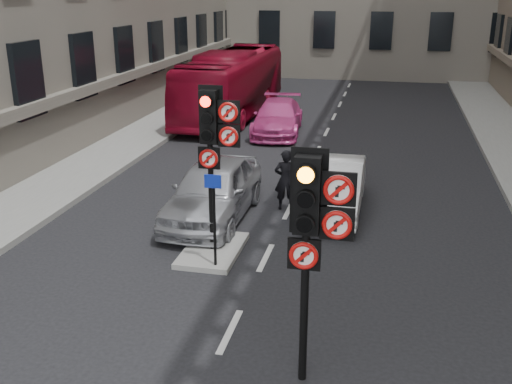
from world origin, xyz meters
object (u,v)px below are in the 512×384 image
at_px(car_white, 335,186).
at_px(car_silver, 213,190).
at_px(motorcycle, 332,208).
at_px(info_sign, 214,208).
at_px(signal_near, 313,221).
at_px(signal_far, 214,134).
at_px(bus_red, 232,84).
at_px(car_pink, 278,117).
at_px(motorcyclist, 286,180).

bearing_deg(car_white, car_silver, -156.54).
xyz_separation_m(motorcycle, info_sign, (-2.10, -2.94, 0.91)).
bearing_deg(signal_near, info_sign, 126.79).
height_order(signal_far, info_sign, signal_far).
xyz_separation_m(car_silver, motorcycle, (2.96, 0.12, -0.27)).
bearing_deg(bus_red, motorcycle, -64.30).
relative_size(car_pink, bus_red, 0.43).
height_order(car_white, motorcyclist, motorcyclist).
bearing_deg(car_white, info_sign, -116.92).
height_order(car_silver, car_white, car_silver).
height_order(car_pink, info_sign, info_sign).
relative_size(signal_far, car_white, 0.89).
bearing_deg(bus_red, car_pink, -47.57).
distance_m(car_silver, motorcyclist, 1.96).
relative_size(bus_red, motorcyclist, 6.40).
bearing_deg(motorcyclist, motorcycle, 132.37).
height_order(car_pink, motorcycle, car_pink).
bearing_deg(info_sign, motorcyclist, 78.21).
distance_m(bus_red, motorcycle, 13.44).
distance_m(car_silver, motorcycle, 2.98).
bearing_deg(motorcyclist, info_sign, 66.42).
distance_m(car_silver, car_pink, 9.35).
bearing_deg(car_pink, bus_red, 126.62).
bearing_deg(car_silver, car_white, 23.98).
bearing_deg(car_pink, motorcyclist, -83.16).
height_order(signal_near, car_white, signal_near).
bearing_deg(bus_red, info_sign, -76.01).
bearing_deg(car_white, motorcycle, -88.38).
height_order(car_white, car_pink, car_white).
height_order(signal_near, car_silver, signal_near).
bearing_deg(bus_red, signal_near, -71.30).
xyz_separation_m(car_pink, motorcycle, (3.09, -9.23, -0.16)).
distance_m(signal_far, info_sign, 1.55).
xyz_separation_m(signal_near, car_silver, (-3.25, 6.01, -1.82)).
relative_size(motorcyclist, info_sign, 0.82).
bearing_deg(car_pink, info_sign, -90.62).
distance_m(signal_far, car_white, 4.49).
distance_m(bus_red, motorcyclist, 12.05).
bearing_deg(car_silver, motorcyclist, 32.93).
relative_size(car_white, bus_red, 0.39).
xyz_separation_m(signal_far, motorcycle, (2.31, 2.13, -2.22)).
height_order(signal_far, car_pink, signal_far).
xyz_separation_m(car_pink, bus_red, (-2.61, 2.91, 0.80)).
bearing_deg(car_silver, car_pink, 91.08).
bearing_deg(car_white, bus_red, 117.07).
distance_m(car_white, car_pink, 8.62).
distance_m(motorcycle, info_sign, 3.72).
xyz_separation_m(bus_red, motorcyclist, (4.39, -11.20, -0.63)).
relative_size(car_silver, motorcyclist, 2.75).
xyz_separation_m(signal_near, car_white, (-0.32, 7.29, -1.92)).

